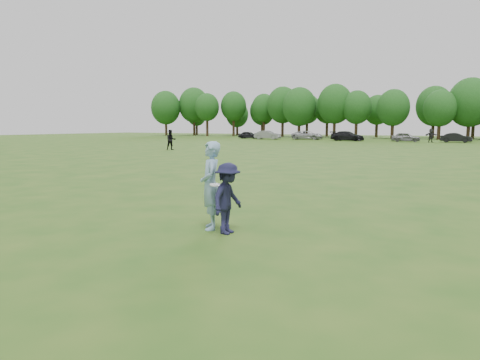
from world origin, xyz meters
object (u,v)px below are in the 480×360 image
(player_far_d, at_px, (431,135))
(car_a, at_px, (249,135))
(thrower, at_px, (211,186))
(car_c, at_px, (307,135))
(car_e, at_px, (406,137))
(car_f, at_px, (456,138))
(car_d, at_px, (347,136))
(player_far_a, at_px, (171,140))
(car_b, at_px, (268,135))
(defender, at_px, (228,198))

(player_far_d, distance_m, car_a, 31.32)
(thrower, distance_m, player_far_d, 58.52)
(car_c, height_order, car_e, car_c)
(car_a, bearing_deg, car_f, -98.28)
(car_a, bearing_deg, car_d, -103.66)
(car_a, relative_size, car_c, 0.73)
(player_far_a, bearing_deg, car_c, 39.04)
(car_d, bearing_deg, player_far_d, -86.74)
(car_b, distance_m, car_f, 29.41)
(player_far_a, distance_m, car_c, 36.08)
(player_far_d, bearing_deg, defender, -120.85)
(defender, bearing_deg, car_c, 17.82)
(car_f, bearing_deg, defender, -179.95)
(defender, xyz_separation_m, car_a, (-32.30, 61.82, -0.15))
(player_far_a, xyz_separation_m, player_far_d, (20.81, 32.96, -0.01))
(thrower, height_order, car_e, thrower)
(player_far_a, bearing_deg, car_d, 26.14)
(player_far_a, xyz_separation_m, car_e, (17.33, 33.56, -0.31))
(car_f, bearing_deg, car_a, 89.41)
(player_far_a, xyz_separation_m, car_d, (8.68, 33.41, -0.25))
(car_a, bearing_deg, defender, -158.09)
(car_e, bearing_deg, player_far_d, -107.48)
(car_a, distance_m, car_e, 27.80)
(defender, distance_m, car_f, 60.29)
(player_far_d, bearing_deg, car_c, 139.12)
(player_far_d, height_order, car_d, player_far_d)
(player_far_a, xyz_separation_m, car_b, (-5.39, 33.68, -0.25))
(player_far_d, distance_m, car_f, 3.57)
(defender, bearing_deg, player_far_d, 0.25)
(car_f, bearing_deg, car_c, 88.16)
(car_f, bearing_deg, car_d, 96.14)
(thrower, relative_size, car_f, 0.51)
(defender, bearing_deg, thrower, 71.16)
(thrower, height_order, defender, thrower)
(car_b, distance_m, car_d, 14.07)
(thrower, xyz_separation_m, player_far_d, (-0.56, 58.52, -0.05))
(thrower, distance_m, car_b, 65.00)
(thrower, xyz_separation_m, car_e, (-4.03, 59.12, -0.35))
(car_a, relative_size, car_b, 0.85)
(player_far_d, bearing_deg, car_b, 146.46)
(car_b, xyz_separation_m, car_d, (14.07, -0.27, 0.01))
(thrower, xyz_separation_m, car_b, (-26.76, 59.24, -0.29))
(player_far_a, relative_size, car_f, 0.49)
(car_d, bearing_deg, car_a, 87.39)
(defender, xyz_separation_m, car_e, (-4.61, 59.31, -0.12))
(thrower, distance_m, car_c, 64.88)
(defender, relative_size, car_e, 0.40)
(car_c, relative_size, car_e, 1.31)
(car_a, relative_size, car_e, 0.95)
(car_d, height_order, car_f, car_d)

